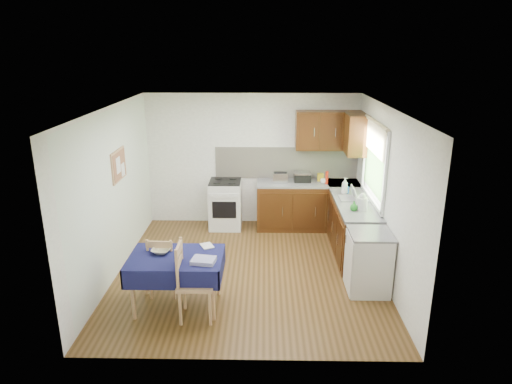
{
  "coord_description": "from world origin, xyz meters",
  "views": [
    {
      "loc": [
        0.23,
        -6.34,
        3.33
      ],
      "look_at": [
        0.11,
        0.15,
        1.23
      ],
      "focal_mm": 32.0,
      "sensor_mm": 36.0,
      "label": 1
    }
  ],
  "objects_px": {
    "chair_near": "(192,279)",
    "chair_far": "(163,264)",
    "dish_rack": "(354,198)",
    "kettle": "(362,203)",
    "dining_table": "(176,264)",
    "toaster": "(280,178)",
    "sandwich_press": "(302,177)"
  },
  "relations": [
    {
      "from": "chair_far",
      "to": "sandwich_press",
      "type": "distance_m",
      "value": 3.37
    },
    {
      "from": "dining_table",
      "to": "chair_near",
      "type": "xyz_separation_m",
      "value": [
        0.24,
        -0.25,
        -0.08
      ]
    },
    {
      "from": "chair_far",
      "to": "chair_near",
      "type": "height_order",
      "value": "chair_near"
    },
    {
      "from": "dining_table",
      "to": "dish_rack",
      "type": "relative_size",
      "value": 2.64
    },
    {
      "from": "kettle",
      "to": "chair_near",
      "type": "bearing_deg",
      "value": -146.96
    },
    {
      "from": "dish_rack",
      "to": "kettle",
      "type": "bearing_deg",
      "value": -104.29
    },
    {
      "from": "chair_far",
      "to": "sandwich_press",
      "type": "relative_size",
      "value": 2.89
    },
    {
      "from": "toaster",
      "to": "sandwich_press",
      "type": "bearing_deg",
      "value": 6.18
    },
    {
      "from": "dining_table",
      "to": "chair_near",
      "type": "height_order",
      "value": "chair_near"
    },
    {
      "from": "toaster",
      "to": "dish_rack",
      "type": "height_order",
      "value": "dish_rack"
    },
    {
      "from": "toaster",
      "to": "dish_rack",
      "type": "bearing_deg",
      "value": -45.41
    },
    {
      "from": "toaster",
      "to": "dish_rack",
      "type": "xyz_separation_m",
      "value": [
        1.18,
        -0.92,
        -0.07
      ]
    },
    {
      "from": "chair_near",
      "to": "chair_far",
      "type": "bearing_deg",
      "value": 40.78
    },
    {
      "from": "chair_near",
      "to": "kettle",
      "type": "relative_size",
      "value": 3.73
    },
    {
      "from": "chair_near",
      "to": "kettle",
      "type": "xyz_separation_m",
      "value": [
        2.41,
        1.57,
        0.48
      ]
    },
    {
      "from": "chair_far",
      "to": "kettle",
      "type": "relative_size",
      "value": 3.22
    },
    {
      "from": "chair_far",
      "to": "chair_near",
      "type": "relative_size",
      "value": 0.86
    },
    {
      "from": "chair_near",
      "to": "dish_rack",
      "type": "xyz_separation_m",
      "value": [
        2.38,
        2.1,
        0.38
      ]
    },
    {
      "from": "dining_table",
      "to": "chair_far",
      "type": "height_order",
      "value": "chair_far"
    },
    {
      "from": "chair_near",
      "to": "dining_table",
      "type": "bearing_deg",
      "value": 42.65
    },
    {
      "from": "dining_table",
      "to": "kettle",
      "type": "xyz_separation_m",
      "value": [
        2.65,
        1.32,
        0.4
      ]
    },
    {
      "from": "sandwich_press",
      "to": "chair_near",
      "type": "bearing_deg",
      "value": -92.81
    },
    {
      "from": "dining_table",
      "to": "dish_rack",
      "type": "height_order",
      "value": "dish_rack"
    },
    {
      "from": "dish_rack",
      "to": "dining_table",
      "type": "bearing_deg",
      "value": -161.82
    },
    {
      "from": "chair_near",
      "to": "kettle",
      "type": "distance_m",
      "value": 2.91
    },
    {
      "from": "sandwich_press",
      "to": "kettle",
      "type": "xyz_separation_m",
      "value": [
        0.8,
        -1.56,
        0.03
      ]
    },
    {
      "from": "dining_table",
      "to": "chair_near",
      "type": "distance_m",
      "value": 0.35
    },
    {
      "from": "chair_near",
      "to": "sandwich_press",
      "type": "xyz_separation_m",
      "value": [
        1.61,
        3.12,
        0.44
      ]
    },
    {
      "from": "chair_near",
      "to": "toaster",
      "type": "xyz_separation_m",
      "value": [
        1.2,
        3.02,
        0.45
      ]
    },
    {
      "from": "dish_rack",
      "to": "kettle",
      "type": "height_order",
      "value": "kettle"
    },
    {
      "from": "dining_table",
      "to": "toaster",
      "type": "distance_m",
      "value": 3.15
    },
    {
      "from": "dining_table",
      "to": "sandwich_press",
      "type": "distance_m",
      "value": 3.44
    }
  ]
}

